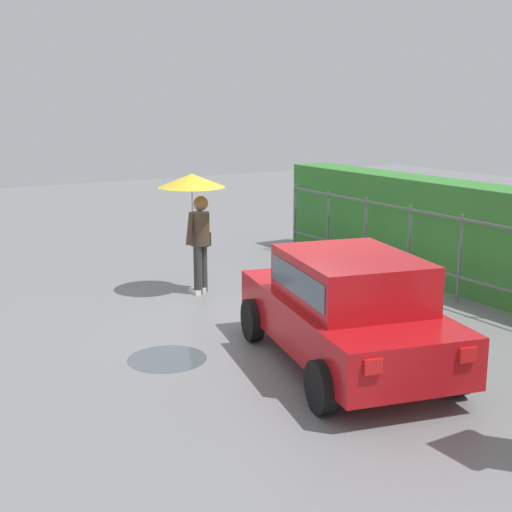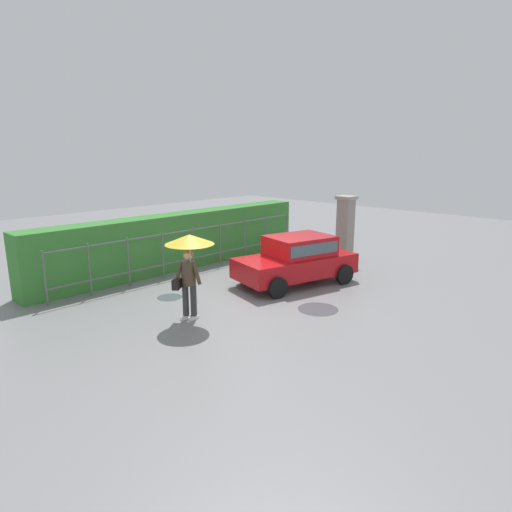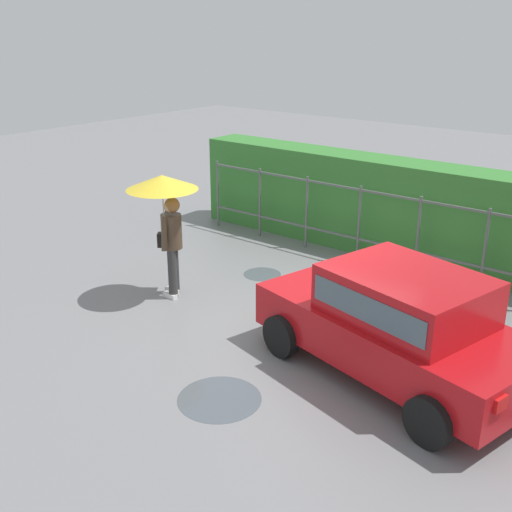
# 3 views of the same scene
# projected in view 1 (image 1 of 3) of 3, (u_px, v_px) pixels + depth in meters

# --- Properties ---
(ground_plane) EXTENTS (40.00, 40.00, 0.00)m
(ground_plane) POSITION_uv_depth(u_px,v_px,m) (299.00, 329.00, 10.51)
(ground_plane) COLOR slate
(car) EXTENTS (3.98, 2.53, 1.48)m
(car) POSITION_uv_depth(u_px,v_px,m) (347.00, 306.00, 8.88)
(car) COLOR #B71116
(car) RESTS_ON ground
(pedestrian) EXTENTS (1.16, 1.16, 2.11)m
(pedestrian) POSITION_uv_depth(u_px,v_px,m) (194.00, 200.00, 12.12)
(pedestrian) COLOR #333333
(pedestrian) RESTS_ON ground
(fence_section) EXTENTS (9.77, 0.05, 1.50)m
(fence_section) POSITION_uv_depth(u_px,v_px,m) (460.00, 255.00, 11.71)
(fence_section) COLOR #59605B
(fence_section) RESTS_ON ground
(hedge_row) EXTENTS (10.72, 0.90, 1.90)m
(hedge_row) POSITION_uv_depth(u_px,v_px,m) (491.00, 243.00, 12.06)
(hedge_row) COLOR #387F33
(hedge_row) RESTS_ON ground
(puddle_near) EXTENTS (1.05, 1.05, 0.00)m
(puddle_near) POSITION_uv_depth(u_px,v_px,m) (167.00, 359.00, 9.30)
(puddle_near) COLOR #4C545B
(puddle_near) RESTS_ON ground
(puddle_far) EXTENTS (0.70, 0.70, 0.00)m
(puddle_far) POSITION_uv_depth(u_px,v_px,m) (298.00, 287.00, 12.86)
(puddle_far) COLOR #4C545B
(puddle_far) RESTS_ON ground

